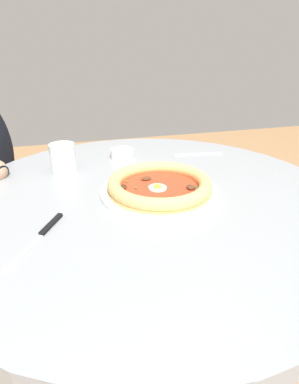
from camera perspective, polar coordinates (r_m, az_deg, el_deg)
The scene contains 7 objects.
ground_plane at distance 1.34m, azimuth -0.11°, elevation -29.96°, with size 6.00×6.00×0.02m, color #9E754C.
dining_table at distance 0.89m, azimuth -0.15°, elevation -6.04°, with size 1.06×1.06×0.73m.
pizza_on_plate at distance 0.84m, azimuth 1.92°, elevation 0.97°, with size 0.32×0.32×0.05m.
water_glass at distance 1.01m, azimuth -15.33°, elevation 5.65°, with size 0.08×0.08×0.09m.
steak_knife at distance 0.71m, azimuth -18.53°, elevation -6.81°, with size 0.19×0.11×0.01m.
ramekin_capers at distance 1.10m, azimuth -4.97°, elevation 7.01°, with size 0.08×0.08×0.03m.
fork_utensil at distance 1.15m, azimuth 8.83°, elevation 6.81°, with size 0.03×0.18×0.00m.
Camera 1 is at (-0.73, 0.19, 1.10)m, focal length 29.49 mm.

